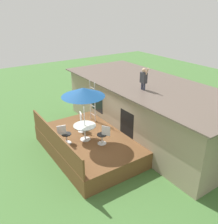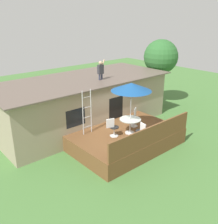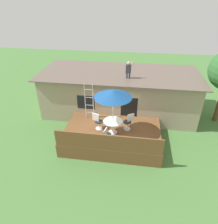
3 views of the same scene
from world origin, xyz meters
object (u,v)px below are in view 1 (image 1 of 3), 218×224
at_px(patio_chair_left, 81,122).
at_px(person_figure, 144,77).
at_px(patio_umbrella, 83,92).
at_px(patio_table, 85,128).
at_px(step_ladder, 93,101).
at_px(patio_chair_near, 65,134).
at_px(patio_chair_right, 103,135).

bearing_deg(patio_chair_left, person_figure, 79.49).
distance_m(patio_umbrella, person_figure, 3.00).
distance_m(patio_table, person_figure, 3.63).
height_order(step_ladder, person_figure, person_figure).
relative_size(patio_chair_left, patio_chair_near, 1.00).
xyz_separation_m(step_ladder, patio_chair_left, (0.70, -1.07, -0.64)).
bearing_deg(person_figure, patio_table, -100.91).
height_order(patio_umbrella, patio_chair_right, patio_umbrella).
relative_size(step_ladder, person_figure, 1.98).
xyz_separation_m(person_figure, patio_chair_right, (0.24, -2.43, -2.20)).
distance_m(patio_umbrella, patio_chair_right, 2.11).
relative_size(patio_table, patio_chair_near, 1.13).
bearing_deg(patio_chair_right, patio_chair_near, 22.74).
distance_m(patio_chair_left, patio_chair_right, 1.70).
bearing_deg(patio_chair_right, patio_chair_left, -24.44).
distance_m(patio_table, step_ladder, 2.15).
bearing_deg(patio_chair_right, person_figure, -115.67).
bearing_deg(patio_chair_left, patio_table, -0.00).
relative_size(patio_table, step_ladder, 0.47).
distance_m(person_figure, patio_chair_left, 3.73).
bearing_deg(patio_umbrella, patio_chair_near, -102.86).
height_order(patio_table, person_figure, person_figure).
relative_size(patio_table, patio_umbrella, 0.41).
distance_m(patio_umbrella, step_ladder, 2.43).
bearing_deg(step_ladder, patio_chair_near, -58.90).
xyz_separation_m(patio_table, patio_chair_left, (-0.88, 0.29, -0.13)).
distance_m(step_ladder, patio_chair_near, 2.73).
xyz_separation_m(step_ladder, patio_chair_near, (1.37, -2.27, -0.64)).
bearing_deg(step_ladder, patio_table, -40.73).
distance_m(patio_chair_left, patio_chair_near, 1.37).
relative_size(step_ladder, patio_chair_left, 2.39).
xyz_separation_m(patio_umbrella, patio_chair_near, (-0.21, -0.91, -1.89)).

